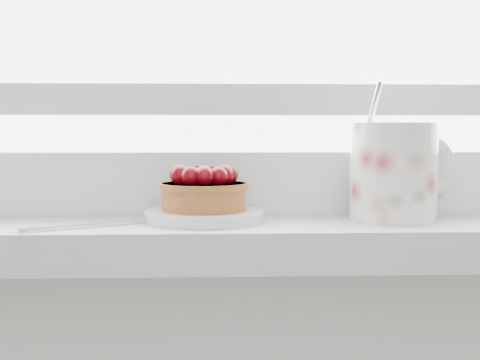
{
  "coord_description": "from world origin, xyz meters",
  "views": [
    {
      "loc": [
        -0.03,
        1.19,
        1.03
      ],
      "look_at": [
        -0.0,
        1.88,
        0.98
      ],
      "focal_mm": 50.0,
      "sensor_mm": 36.0,
      "label": 1
    }
  ],
  "objects": [
    {
      "name": "floral_mug",
      "position": [
        0.16,
        1.89,
        0.99
      ],
      "size": [
        0.14,
        0.12,
        0.15
      ],
      "color": "silver",
      "rests_on": "windowsill"
    },
    {
      "name": "raspberry_tart",
      "position": [
        -0.04,
        1.88,
        0.97
      ],
      "size": [
        0.09,
        0.09,
        0.05
      ],
      "color": "brown",
      "rests_on": "saucer"
    },
    {
      "name": "saucer",
      "position": [
        -0.04,
        1.88,
        0.95
      ],
      "size": [
        0.12,
        0.12,
        0.01
      ],
      "primitive_type": "cylinder",
      "color": "silver",
      "rests_on": "windowsill"
    },
    {
      "name": "fork",
      "position": [
        -0.13,
        1.86,
        0.94
      ],
      "size": [
        0.16,
        0.11,
        0.0
      ],
      "color": "silver",
      "rests_on": "windowsill"
    }
  ]
}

